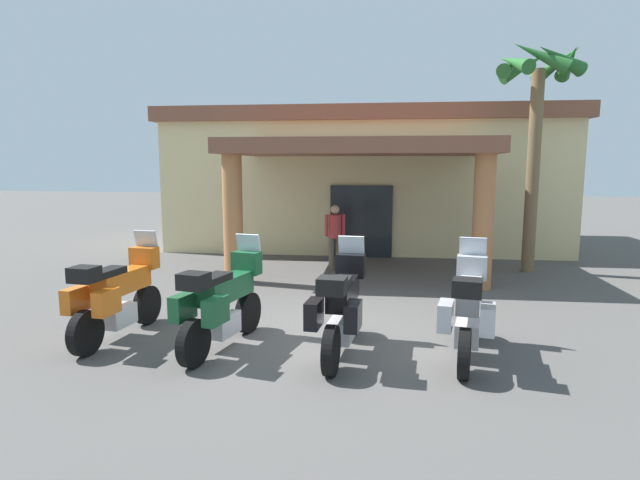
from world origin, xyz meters
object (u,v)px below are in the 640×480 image
object	(u,v)px
motel_building	(365,178)
pedestrian	(335,233)
motorcycle_orange	(117,295)
motorcycle_black	(341,307)
motorcycle_silver	(468,310)
palm_tree_near_portico	(537,95)
motorcycle_green	(222,303)

from	to	relation	value
motel_building	pedestrian	size ratio (longest dim) A/B	7.72
pedestrian	motorcycle_orange	bearing A→B (deg)	140.19
motorcycle_black	pedestrian	distance (m)	6.11
motorcycle_silver	palm_tree_near_portico	xyz separation A→B (m)	(2.16, 6.44, 3.68)
motorcycle_orange	motorcycle_green	bearing A→B (deg)	-90.21
motel_building	palm_tree_near_portico	size ratio (longest dim) A/B	2.29
motorcycle_green	motorcycle_black	bearing A→B (deg)	-78.25
motorcycle_black	palm_tree_near_portico	size ratio (longest dim) A/B	0.39
motorcycle_green	motorcycle_orange	bearing A→B (deg)	95.52
palm_tree_near_portico	pedestrian	bearing A→B (deg)	-173.13
motorcycle_black	pedestrian	size ratio (longest dim) A/B	1.32
motorcycle_green	motel_building	bearing A→B (deg)	4.28
motorcycle_green	pedestrian	distance (m)	6.13
motorcycle_orange	motel_building	bearing A→B (deg)	-10.48
pedestrian	palm_tree_near_portico	bearing A→B (deg)	-99.51
motorcycle_black	motorcycle_silver	bearing A→B (deg)	-81.72
motorcycle_green	pedestrian	bearing A→B (deg)	2.73
motel_building	motorcycle_orange	size ratio (longest dim) A/B	5.85
motel_building	motorcycle_green	world-z (taller)	motel_building
palm_tree_near_portico	motorcycle_green	bearing A→B (deg)	-130.44
motorcycle_green	motorcycle_silver	distance (m)	3.52
motel_building	palm_tree_near_portico	xyz separation A→B (m)	(4.51, -4.34, 2.13)
motel_building	motorcycle_silver	size ratio (longest dim) A/B	5.87
motorcycle_silver	motel_building	bearing A→B (deg)	20.88
motel_building	motorcycle_silver	world-z (taller)	motel_building
motorcycle_green	pedestrian	xyz separation A→B (m)	(0.81, 6.07, 0.27)
motorcycle_orange	palm_tree_near_portico	bearing A→B (deg)	-44.20
motorcycle_silver	pedestrian	xyz separation A→B (m)	(-2.71, 5.86, 0.27)
motorcycle_silver	palm_tree_near_portico	world-z (taller)	palm_tree_near_portico
motorcycle_orange	motorcycle_black	size ratio (longest dim) A/B	1.00
motel_building	motorcycle_black	size ratio (longest dim) A/B	5.85
motorcycle_silver	palm_tree_near_portico	bearing A→B (deg)	-9.95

